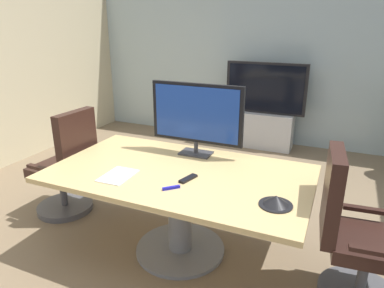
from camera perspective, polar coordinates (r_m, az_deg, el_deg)
name	(u,v)px	position (r m, az deg, el deg)	size (l,w,h in m)	color
ground_plane	(180,242)	(3.25, -2.05, -15.74)	(7.33, 7.33, 0.00)	#7A664C
wall_back_glass_partition	(267,57)	(5.69, 12.14, 13.73)	(5.94, 0.10, 2.69)	#9EB2B7
conference_table	(180,192)	(2.86, -2.04, -7.79)	(2.05, 1.17, 0.74)	tan
office_chair_left	(67,171)	(3.70, -19.72, -4.24)	(0.61, 0.58, 1.09)	#4C4C51
office_chair_right	(353,242)	(2.69, 24.84, -14.33)	(0.61, 0.59, 1.09)	#4C4C51
tv_monitor	(197,115)	(3.03, 0.75, 4.75)	(0.84, 0.18, 0.64)	#333338
wall_display_unit	(264,120)	(5.49, 11.64, 3.94)	(1.20, 0.36, 1.31)	#B7BABC
conference_phone	(276,201)	(2.34, 13.59, -9.07)	(0.22, 0.22, 0.07)	black
remote_control	(188,179)	(2.64, -0.63, -5.67)	(0.05, 0.17, 0.02)	black
whiteboard_marker	(171,188)	(2.50, -3.42, -7.17)	(0.13, 0.02, 0.02)	#1919A5
paper_notepad	(118,176)	(2.76, -12.03, -5.08)	(0.21, 0.30, 0.01)	white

